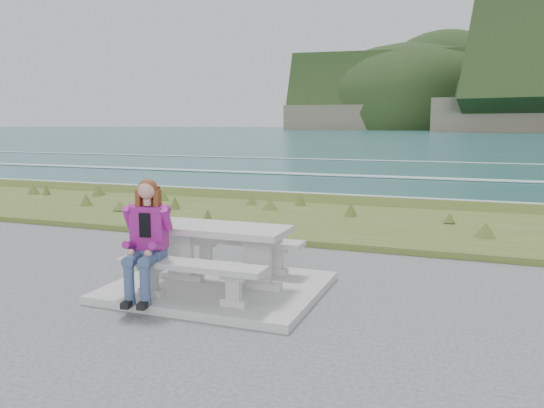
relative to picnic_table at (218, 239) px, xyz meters
name	(u,v)px	position (x,y,z in m)	size (l,w,h in m)	color
concrete_slab	(218,287)	(0.00, 0.00, -0.63)	(2.60, 2.10, 0.10)	#ACABA6
picnic_table	(218,239)	(0.00, 0.00, 0.00)	(1.80, 0.75, 0.75)	#ACABA6
bench_landward	(191,271)	(0.00, -0.70, -0.23)	(1.80, 0.35, 0.45)	#ACABA6
bench_seaward	(240,245)	(0.00, 0.70, -0.23)	(1.80, 0.35, 0.45)	#ACABA6
grass_verge	(321,223)	(0.00, 5.00, -0.68)	(160.00, 4.50, 0.22)	#3E531F
shore_drop	(350,205)	(0.00, 7.90, -0.68)	(160.00, 0.80, 2.20)	#5D5746
ocean	(414,193)	(0.00, 25.09, -2.42)	(1600.00, 1600.00, 0.09)	#1E5155
seated_woman	(145,256)	(-0.52, -0.83, -0.07)	(0.50, 0.74, 1.39)	navy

